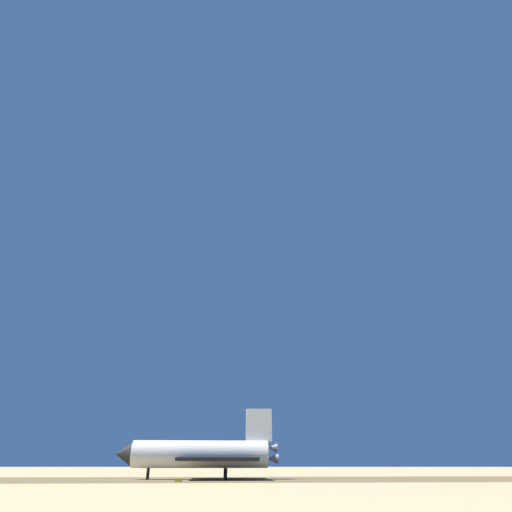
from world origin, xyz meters
TOP-DOWN VIEW (x-y plane):
  - ground_plane at (0.00, 0.00)m, footprint 1200.00×1200.00m
  - runway_strip at (-2.83, -1.64)m, footprint 442.18×83.53m
  - space_shuttle at (-2.30, -1.59)m, footprint 38.74×25.53m
  - ground_crew_near_nose at (-7.83, -20.28)m, footprint 0.62×0.36m
  - ground_support_crate at (-0.51, 14.47)m, footprint 1.24×0.96m

SIDE VIEW (x-z plane):
  - ground_plane at x=0.00m, z-range 0.00..0.00m
  - runway_strip at x=-2.83m, z-range 0.00..0.02m
  - ground_support_crate at x=-0.51m, z-range 0.00..0.62m
  - ground_crew_near_nose at x=-7.83m, z-range 0.07..1.80m
  - space_shuttle at x=-2.30m, z-range -2.55..13.25m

